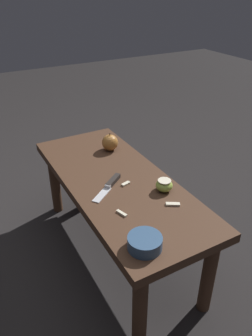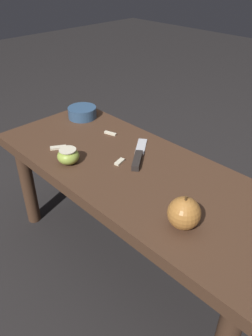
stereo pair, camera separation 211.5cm
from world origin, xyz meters
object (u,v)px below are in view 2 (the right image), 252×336
apple_whole (184,213)px  bowl (82,112)px  apple_cut (68,156)px  knife (138,157)px  wooden_bench (134,184)px

apple_whole → bowl: size_ratio=0.81×
apple_cut → bowl: apple_cut is taller
apple_whole → apple_cut: size_ratio=1.32×
knife → apple_whole: apple_whole is taller
apple_whole → apple_cut: 0.45m
knife → apple_cut: bearing=105.1°
wooden_bench → bowl: bowl is taller
wooden_bench → apple_cut: size_ratio=14.76×
knife → apple_cut: (0.14, 0.18, 0.02)m
apple_cut → apple_whole: bearing=-175.9°
wooden_bench → apple_whole: apple_whole is taller
bowl → knife: bearing=170.1°
knife → apple_whole: bearing=-153.0°
knife → bowl: bearing=43.4°
wooden_bench → bowl: bearing=-15.4°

